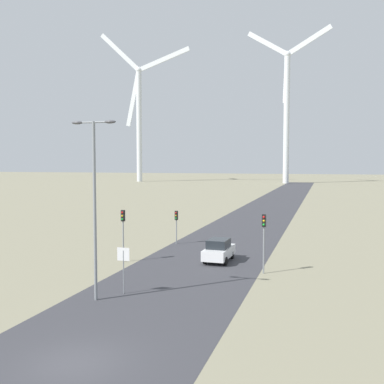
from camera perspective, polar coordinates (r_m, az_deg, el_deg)
ground_plane at (r=19.71m, az=-14.58°, el=-20.27°), size 600.00×600.00×0.00m
road_surface at (r=64.53m, az=8.12°, el=-3.36°), size 10.00×240.00×0.01m
streetlamp at (r=26.26m, az=-12.28°, el=0.28°), size 2.78×0.32×10.36m
stop_sign_near at (r=27.85m, az=-8.70°, el=-8.71°), size 0.81×0.07×2.84m
traffic_light_post_near_left at (r=36.42m, az=-8.76°, el=-4.04°), size 0.28×0.34×4.18m
traffic_light_post_near_right at (r=32.60m, az=9.11°, el=-4.84°), size 0.28×0.34×4.28m
traffic_light_post_mid_left at (r=43.96m, az=-2.00°, el=-3.53°), size 0.28×0.34×3.26m
car_approaching at (r=36.56m, az=3.42°, el=-7.38°), size 1.92×4.15×1.83m
wind_turbine_far_left at (r=189.90m, az=-6.74°, el=10.10°), size 40.20×2.85×62.32m
wind_turbine_left at (r=176.01m, az=11.94°, el=10.69°), size 31.62×5.25×58.59m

